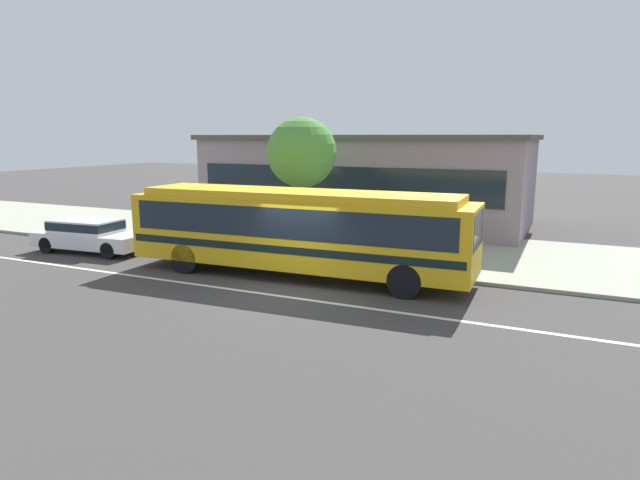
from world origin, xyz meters
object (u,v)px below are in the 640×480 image
object	(u,v)px
transit_bus	(297,227)
bus_stop_sign	(438,223)
sedan_behind_bus	(89,234)
street_tree_near_stop	(302,153)
pedestrian_walking_along_curb	(287,228)
pedestrian_standing_by_tree	(251,222)
pedestrian_waiting_near_sign	(249,227)

from	to	relation	value
transit_bus	bus_stop_sign	distance (m)	4.58
sedan_behind_bus	street_tree_near_stop	xyz separation A→B (m)	(7.29, 4.26, 3.14)
sedan_behind_bus	bus_stop_sign	bearing A→B (deg)	9.15
transit_bus	street_tree_near_stop	bearing A→B (deg)	114.80
pedestrian_walking_along_curb	pedestrian_standing_by_tree	distance (m)	2.11
transit_bus	sedan_behind_bus	bearing A→B (deg)	-179.47
transit_bus	pedestrian_standing_by_tree	world-z (taller)	transit_bus
bus_stop_sign	street_tree_near_stop	bearing A→B (deg)	160.63
transit_bus	sedan_behind_bus	xyz separation A→B (m)	(-9.22, -0.08, -0.91)
transit_bus	pedestrian_waiting_near_sign	world-z (taller)	transit_bus
pedestrian_waiting_near_sign	pedestrian_standing_by_tree	world-z (taller)	pedestrian_waiting_near_sign
sedan_behind_bus	street_tree_near_stop	world-z (taller)	street_tree_near_stop
pedestrian_waiting_near_sign	pedestrian_walking_along_curb	bearing A→B (deg)	22.46
pedestrian_standing_by_tree	street_tree_near_stop	world-z (taller)	street_tree_near_stop
pedestrian_walking_along_curb	bus_stop_sign	bearing A→B (deg)	-4.52
transit_bus	street_tree_near_stop	size ratio (longest dim) A/B	2.22
sedan_behind_bus	pedestrian_walking_along_curb	distance (m)	7.93
pedestrian_waiting_near_sign	street_tree_near_stop	bearing A→B (deg)	62.41
bus_stop_sign	sedan_behind_bus	bearing A→B (deg)	-170.85
sedan_behind_bus	pedestrian_waiting_near_sign	distance (m)	6.48
pedestrian_waiting_near_sign	street_tree_near_stop	distance (m)	3.71
pedestrian_standing_by_tree	street_tree_near_stop	distance (m)	3.47
sedan_behind_bus	pedestrian_standing_by_tree	size ratio (longest dim) A/B	2.81
sedan_behind_bus	bus_stop_sign	distance (m)	13.52
pedestrian_standing_by_tree	bus_stop_sign	xyz separation A→B (m)	(7.85, -1.09, 0.64)
transit_bus	pedestrian_waiting_near_sign	distance (m)	3.69
bus_stop_sign	street_tree_near_stop	xyz separation A→B (m)	(-6.02, 2.12, 2.12)
pedestrian_standing_by_tree	pedestrian_waiting_near_sign	bearing A→B (deg)	-60.10
transit_bus	bus_stop_sign	size ratio (longest dim) A/B	4.52
pedestrian_waiting_near_sign	bus_stop_sign	xyz separation A→B (m)	(7.17, 0.09, 0.63)
pedestrian_waiting_near_sign	pedestrian_standing_by_tree	bearing A→B (deg)	119.90
sedan_behind_bus	pedestrian_walking_along_curb	size ratio (longest dim) A/B	2.79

